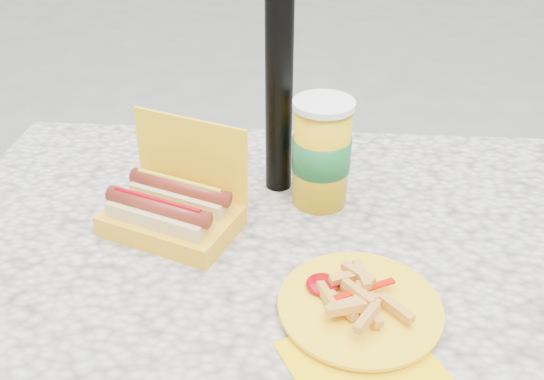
# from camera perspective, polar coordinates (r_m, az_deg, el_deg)

# --- Properties ---
(picnic_table) EXTENTS (1.20, 0.80, 0.75)m
(picnic_table) POSITION_cam_1_polar(r_m,az_deg,el_deg) (1.07, 0.05, -8.98)
(picnic_table) COLOR beige
(picnic_table) RESTS_ON ground
(umbrella_pole) EXTENTS (0.05, 0.05, 2.20)m
(umbrella_pole) POSITION_cam_1_polar(r_m,az_deg,el_deg) (0.99, 0.76, 17.87)
(umbrella_pole) COLOR black
(umbrella_pole) RESTS_ON ground
(hotdog_box) EXTENTS (0.26, 0.22, 0.18)m
(hotdog_box) POSITION_cam_1_polar(r_m,az_deg,el_deg) (1.01, -9.82, -1.87)
(hotdog_box) COLOR yellow
(hotdog_box) RESTS_ON picnic_table
(fries_plate) EXTENTS (0.25, 0.35, 0.05)m
(fries_plate) POSITION_cam_1_polar(r_m,az_deg,el_deg) (0.85, 8.60, -11.61)
(fries_plate) COLOR #FFD000
(fries_plate) RESTS_ON picnic_table
(soda_cup) EXTENTS (0.11, 0.11, 0.20)m
(soda_cup) POSITION_cam_1_polar(r_m,az_deg,el_deg) (1.04, 4.91, 3.66)
(soda_cup) COLOR #E6B10C
(soda_cup) RESTS_ON picnic_table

